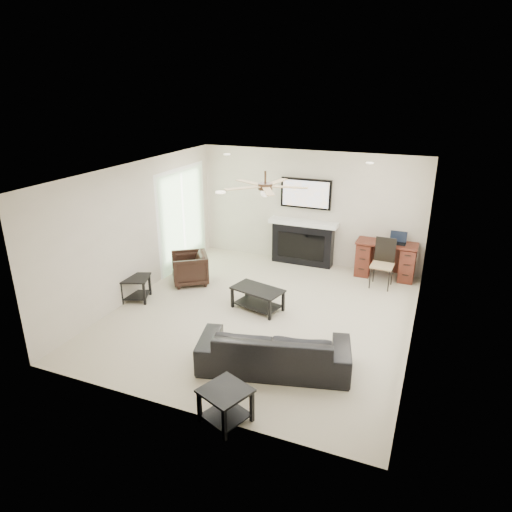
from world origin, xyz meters
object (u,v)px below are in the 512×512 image
object	(u,v)px
coffee_table	(258,299)
fireplace_unit	(303,223)
desk	(386,260)
armchair	(190,268)
sofa	(274,349)

from	to	relation	value
coffee_table	fireplace_unit	size ratio (longest dim) A/B	0.47
fireplace_unit	desk	distance (m)	1.91
armchair	coffee_table	xyz separation A→B (m)	(1.70, -0.55, -0.12)
fireplace_unit	desk	size ratio (longest dim) A/B	1.57
sofa	coffee_table	distance (m)	1.84
fireplace_unit	sofa	bearing A→B (deg)	-78.60
armchair	fireplace_unit	bearing A→B (deg)	101.93
sofa	desk	distance (m)	4.11
sofa	desk	bearing A→B (deg)	-118.15
armchair	desk	distance (m)	4.04
armchair	desk	size ratio (longest dim) A/B	0.57
sofa	armchair	bearing A→B (deg)	-53.63
coffee_table	desk	distance (m)	3.06
armchair	fireplace_unit	size ratio (longest dim) A/B	0.36
coffee_table	sofa	bearing A→B (deg)	-46.76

